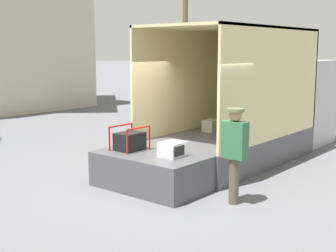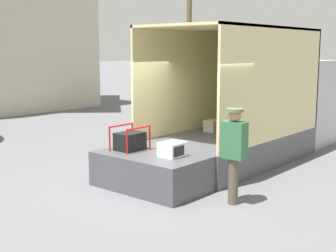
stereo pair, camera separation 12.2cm
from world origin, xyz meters
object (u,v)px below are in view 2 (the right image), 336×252
(worker_person, at_px, (234,146))
(microwave, at_px, (172,149))
(box_truck, at_px, (266,114))
(portable_generator, at_px, (131,141))
(utility_pole, at_px, (189,19))
(pickup_truck_green, at_px, (330,102))

(worker_person, bearing_deg, microwave, 95.64)
(box_truck, distance_m, portable_generator, 4.71)
(portable_generator, bearing_deg, worker_person, -84.98)
(utility_pole, bearing_deg, pickup_truck_green, -98.87)
(utility_pole, bearing_deg, microwave, -143.35)
(box_truck, relative_size, utility_pole, 0.79)
(microwave, bearing_deg, worker_person, -84.36)
(box_truck, distance_m, utility_pole, 13.23)
(microwave, distance_m, pickup_truck_green, 12.08)
(box_truck, bearing_deg, pickup_truck_green, 8.33)
(box_truck, height_order, utility_pole, utility_pole)
(box_truck, relative_size, pickup_truck_green, 1.27)
(microwave, xyz_separation_m, pickup_truck_green, (11.98, 1.56, -0.21))
(pickup_truck_green, bearing_deg, utility_pole, 81.13)
(microwave, bearing_deg, pickup_truck_green, 7.41)
(microwave, xyz_separation_m, portable_generator, (-0.08, 1.06, 0.05))
(microwave, distance_m, worker_person, 1.35)
(box_truck, height_order, worker_person, box_truck)
(portable_generator, xyz_separation_m, utility_pole, (13.36, 8.82, 3.46))
(worker_person, bearing_deg, pickup_truck_green, 13.65)
(worker_person, distance_m, utility_pole, 17.58)
(worker_person, bearing_deg, portable_generator, 95.02)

